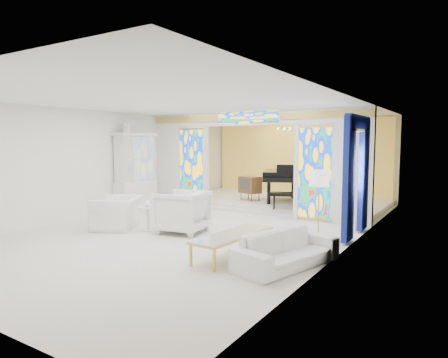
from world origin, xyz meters
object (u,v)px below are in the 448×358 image
Objects in this scene: china_cabinet at (135,173)px; armchair_left at (118,213)px; coffee_table at (233,235)px; grand_piano at (294,176)px; armchair_right at (182,212)px; tv_console at (250,185)px; sofa at (287,249)px.

china_cabinet is 2.29× the size of armchair_left.
coffee_table is (3.65, -0.57, 0.02)m from armchair_left.
armchair_right is at bearing -120.18° from grand_piano.
sofa is at bearing -35.87° from tv_console.
armchair_right is 3.30m from sofa.
sofa is (6.17, -2.68, -0.87)m from china_cabinet.
china_cabinet is 3.39× the size of tv_console.
sofa is 1.09m from coffee_table.
china_cabinet is 3.52m from armchair_right.
armchair_left is at bearing -55.48° from china_cabinet.
armchair_left is at bearing -82.52° from tv_console.
china_cabinet is 1.35× the size of sofa.
grand_piano reaches higher than sofa.
grand_piano is at bearing 128.15° from armchair_left.
armchair_left is 4.77m from sofa.
armchair_right reaches higher than sofa.
sofa is at bearing -0.99° from coffee_table.
armchair_right is 0.31× the size of grand_piano.
tv_console is at bearing -174.72° from grand_piano.
tv_console is at bearing 47.25° from china_cabinet.
china_cabinet reaches higher than sofa.
armchair_left reaches higher than sofa.
armchair_right is at bearing -62.79° from tv_console.
china_cabinet is 5.11m from grand_piano.
sofa is (3.11, -1.08, -0.20)m from armchair_right.
armchair_left is 1.70m from armchair_right.
armchair_left is (1.44, -2.09, -0.78)m from china_cabinet.
sofa is 1.01× the size of coffee_table.
china_cabinet is 2.65m from armchair_left.
armchair_left reaches higher than coffee_table.
china_cabinet is at bearing -112.58° from tv_console.
china_cabinet reaches higher than coffee_table.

